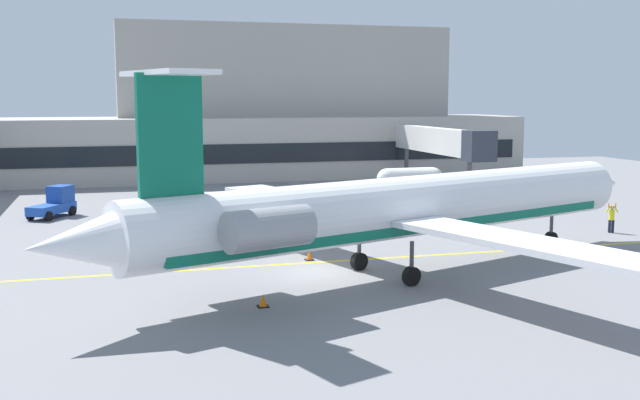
# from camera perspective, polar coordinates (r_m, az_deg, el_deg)

# --- Properties ---
(ground) EXTENTS (120.00, 120.00, 0.11)m
(ground) POSITION_cam_1_polar(r_m,az_deg,el_deg) (37.60, 0.13, -5.61)
(ground) COLOR slate
(terminal_building) EXTENTS (73.09, 12.87, 16.61)m
(terminal_building) POSITION_cam_1_polar(r_m,az_deg,el_deg) (82.95, -7.17, 6.06)
(terminal_building) COLOR #ADA89E
(terminal_building) RESTS_ON ground
(jet_bridge_west) EXTENTS (2.40, 18.67, 5.92)m
(jet_bridge_west) POSITION_cam_1_polar(r_m,az_deg,el_deg) (71.92, 9.24, 4.43)
(jet_bridge_west) COLOR silver
(jet_bridge_west) RESTS_ON ground
(regional_jet) EXTENTS (34.54, 28.22, 9.72)m
(regional_jet) POSITION_cam_1_polar(r_m,az_deg,el_deg) (36.61, 6.09, -0.63)
(regional_jet) COLOR white
(regional_jet) RESTS_ON ground
(baggage_tug) EXTENTS (3.41, 4.20, 2.23)m
(baggage_tug) POSITION_cam_1_polar(r_m,az_deg,el_deg) (57.98, -19.58, -0.24)
(baggage_tug) COLOR #1E4CB2
(baggage_tug) RESTS_ON ground
(pushback_tractor) EXTENTS (3.26, 2.36, 1.88)m
(pushback_tractor) POSITION_cam_1_polar(r_m,az_deg,el_deg) (61.00, 13.67, 0.24)
(pushback_tractor) COLOR #1E4CB2
(pushback_tractor) RESTS_ON ground
(fuel_tank) EXTENTS (6.42, 1.95, 2.27)m
(fuel_tank) POSITION_cam_1_polar(r_m,az_deg,el_deg) (69.46, 6.88, 1.66)
(fuel_tank) COLOR white
(fuel_tank) RESTS_ON ground
(marshaller) EXTENTS (0.81, 0.36, 1.93)m
(marshaller) POSITION_cam_1_polar(r_m,az_deg,el_deg) (51.80, 21.37, -1.26)
(marshaller) COLOR #191E33
(marshaller) RESTS_ON ground
(safety_cone_alpha) EXTENTS (0.47, 0.47, 0.55)m
(safety_cone_alpha) POSITION_cam_1_polar(r_m,az_deg,el_deg) (39.75, -13.27, -4.64)
(safety_cone_alpha) COLOR orange
(safety_cone_alpha) RESTS_ON ground
(safety_cone_bravo) EXTENTS (0.47, 0.47, 0.55)m
(safety_cone_bravo) POSITION_cam_1_polar(r_m,az_deg,el_deg) (40.29, -0.82, -4.26)
(safety_cone_bravo) COLOR orange
(safety_cone_bravo) RESTS_ON ground
(safety_cone_charlie) EXTENTS (0.47, 0.47, 0.55)m
(safety_cone_charlie) POSITION_cam_1_polar(r_m,az_deg,el_deg) (31.57, -4.38, -7.70)
(safety_cone_charlie) COLOR orange
(safety_cone_charlie) RESTS_ON ground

